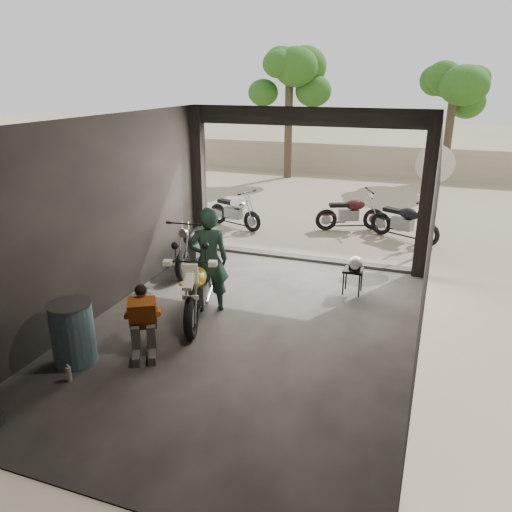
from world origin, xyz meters
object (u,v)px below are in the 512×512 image
Objects in this scene: main_bike at (198,284)px; sign_post at (433,182)px; outside_bike_a at (235,209)px; stool at (353,273)px; helmet at (356,263)px; outside_bike_b at (351,210)px; mechanic at (143,324)px; outside_bike_c at (405,219)px; left_bike at (194,242)px; oil_drum at (73,334)px; rider at (209,261)px.

sign_post is at bearing 36.51° from main_bike.
main_bike reaches higher than outside_bike_a.
sign_post reaches higher than stool.
helmet is 0.12× the size of sign_post.
helmet reaches higher than stool.
outside_bike_b is 7.38m from mechanic.
sign_post is at bearing -75.94° from outside_bike_a.
outside_bike_c reaches higher than outside_bike_b.
helmet is at bearing 167.71° from outside_bike_b.
left_bike is 1.03× the size of outside_bike_c.
mechanic is at bearing -143.42° from helmet.
sign_post is (4.46, 2.49, 1.08)m from left_bike.
left_bike reaches higher than oil_drum.
oil_drum is (-1.00, -1.82, -0.16)m from main_bike.
outside_bike_a is 3.00m from outside_bike_b.
main_bike is at bearing -122.71° from sign_post.
stool is at bearing -9.00° from left_bike.
stool is (2.21, 1.83, -0.21)m from main_bike.
outside_bike_a is 4.86m from stool.
main_bike is 1.21× the size of outside_bike_a.
left_bike is 3.48m from mechanic.
sign_post is (0.54, -0.91, 1.10)m from outside_bike_c.
outside_bike_a is (-0.34, 3.03, -0.04)m from left_bike.
outside_bike_c reaches higher than helmet.
sign_post reaches higher than mechanic.
outside_bike_a is at bearing 90.96° from left_bike.
outside_bike_a is at bearing 121.47° from outside_bike_c.
outside_bike_c is at bearing -149.67° from rider.
left_bike is 1.08× the size of outside_bike_a.
main_bike is 2.87m from stool.
left_bike is 3.33m from helmet.
stool is (3.62, -3.24, -0.11)m from outside_bike_a.
helmet is (2.19, 1.49, -0.30)m from rider.
outside_bike_c is (3.92, 3.40, -0.01)m from left_bike.
oil_drum is at bearing -147.31° from helmet.
sign_post is (1.91, -1.33, 1.11)m from outside_bike_b.
outside_bike_c is 7.42m from mechanic.
oil_drum is (-3.84, -7.25, -0.09)m from outside_bike_c.
main_bike is 1.11× the size of left_bike.
left_bike is at bearing 160.51° from helmet.
stool is at bearing 22.89° from main_bike.
rider is at bearing 63.52° from oil_drum.
sign_post is (3.38, 4.53, 1.03)m from main_bike.
rider is (0.06, 0.31, 0.29)m from main_bike.
stool is 0.53× the size of oil_drum.
outside_bike_b is (2.89, 0.79, 0.02)m from outside_bike_a.
mechanic is at bearing 143.79° from outside_bike_b.
rider is 0.74× the size of sign_post.
left_bike reaches higher than outside_bike_a.
helmet is (3.33, -0.24, 0.05)m from left_bike.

